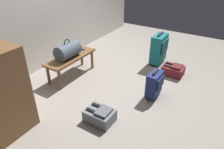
# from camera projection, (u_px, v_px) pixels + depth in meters

# --- Properties ---
(ground_plane) EXTENTS (6.60, 6.60, 0.00)m
(ground_plane) POSITION_uv_depth(u_px,v_px,m) (117.00, 84.00, 3.62)
(ground_plane) COLOR gray
(bench) EXTENTS (1.00, 0.36, 0.39)m
(bench) POSITION_uv_depth(u_px,v_px,m) (71.00, 59.00, 3.71)
(bench) COLOR brown
(bench) RESTS_ON ground
(duffel_bag_slate) EXTENTS (0.44, 0.26, 0.34)m
(duffel_bag_slate) POSITION_uv_depth(u_px,v_px,m) (68.00, 51.00, 3.58)
(duffel_bag_slate) COLOR #475160
(duffel_bag_slate) RESTS_ON bench
(cell_phone) EXTENTS (0.07, 0.14, 0.01)m
(cell_phone) POSITION_uv_depth(u_px,v_px,m) (82.00, 50.00, 3.92)
(cell_phone) COLOR silver
(cell_phone) RESTS_ON bench
(suitcase_upright_teal) EXTENTS (0.43, 0.23, 0.64)m
(suitcase_upright_teal) POSITION_uv_depth(u_px,v_px,m) (159.00, 48.00, 4.14)
(suitcase_upright_teal) COLOR #14666B
(suitcase_upright_teal) RESTS_ON ground
(suitcase_small_navy) EXTENTS (0.32, 0.19, 0.46)m
(suitcase_small_navy) POSITION_uv_depth(u_px,v_px,m) (155.00, 84.00, 3.20)
(suitcase_small_navy) COLOR navy
(suitcase_small_navy) RESTS_ON ground
(backpack_grey) EXTENTS (0.28, 0.38, 0.21)m
(backpack_grey) POSITION_uv_depth(u_px,v_px,m) (100.00, 115.00, 2.79)
(backpack_grey) COLOR slate
(backpack_grey) RESTS_ON ground
(backpack_maroon) EXTENTS (0.28, 0.38, 0.21)m
(backpack_maroon) POSITION_uv_depth(u_px,v_px,m) (173.00, 70.00, 3.86)
(backpack_maroon) COLOR maroon
(backpack_maroon) RESTS_ON ground
(side_cabinet) EXTENTS (0.56, 0.44, 1.10)m
(side_cabinet) POSITION_uv_depth(u_px,v_px,m) (0.00, 94.00, 2.42)
(side_cabinet) COLOR brown
(side_cabinet) RESTS_ON ground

